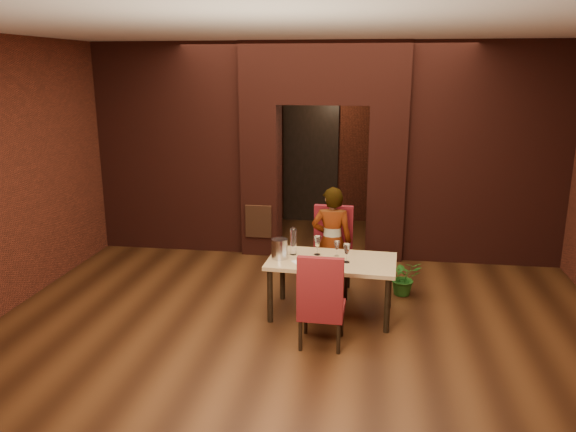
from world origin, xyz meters
name	(u,v)px	position (x,y,z in m)	size (l,w,h in m)	color
floor	(307,304)	(0.00, 0.00, 0.00)	(8.00, 8.00, 0.00)	#442411
ceiling	(309,32)	(0.00, 0.00, 3.20)	(7.00, 8.00, 0.04)	silver
wall_back	(333,136)	(0.00, 4.00, 1.60)	(7.00, 0.04, 3.20)	maroon
wall_front	(213,330)	(0.00, -4.00, 1.60)	(7.00, 0.04, 3.20)	maroon
wall_left	(31,168)	(-3.50, 0.00, 1.60)	(0.04, 8.00, 3.20)	maroon
pillar_left	(262,179)	(-0.95, 2.00, 1.15)	(0.55, 0.55, 2.30)	maroon
pillar_right	(386,183)	(0.95, 2.00, 1.15)	(0.55, 0.55, 2.30)	maroon
lintel	(325,73)	(0.00, 2.00, 2.75)	(2.45, 0.55, 0.90)	maroon
wing_wall_left	(173,148)	(-2.36, 2.00, 1.60)	(2.27, 0.35, 3.20)	maroon
wing_wall_right	(487,155)	(2.36, 2.00, 1.60)	(2.27, 0.35, 3.20)	maroon
vent_panel	(258,221)	(-0.95, 1.71, 0.55)	(0.40, 0.03, 0.50)	brown
rear_door	(311,165)	(-0.40, 3.94, 1.05)	(0.90, 0.08, 2.10)	black
rear_door_frame	(310,166)	(-0.40, 3.90, 1.05)	(1.02, 0.04, 2.22)	black
dining_table	(331,287)	(0.32, -0.27, 0.34)	(1.46, 0.82, 0.68)	tan
chair_far	(331,252)	(0.26, 0.41, 0.55)	(0.50, 0.50, 1.11)	maroon
chair_near	(322,298)	(0.27, -1.00, 0.51)	(0.46, 0.46, 1.02)	maroon
person_seated	(332,242)	(0.27, 0.36, 0.70)	(0.51, 0.34, 1.41)	silver
wine_glass_a	(317,246)	(0.13, -0.12, 0.80)	(0.09, 0.09, 0.23)	silver
wine_glass_b	(337,249)	(0.36, -0.13, 0.77)	(0.07, 0.07, 0.18)	white
wine_glass_c	(347,253)	(0.48, -0.34, 0.79)	(0.09, 0.09, 0.22)	white
tasting_sheet	(309,262)	(0.06, -0.40, 0.69)	(0.33, 0.24, 0.00)	silver
wine_bucket	(280,249)	(-0.29, -0.31, 0.80)	(0.19, 0.19, 0.23)	#B7B6BD
water_bottle	(293,241)	(-0.15, -0.15, 0.85)	(0.08, 0.08, 0.33)	white
potted_plant	(404,277)	(1.19, 0.48, 0.23)	(0.42, 0.36, 0.47)	#297021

